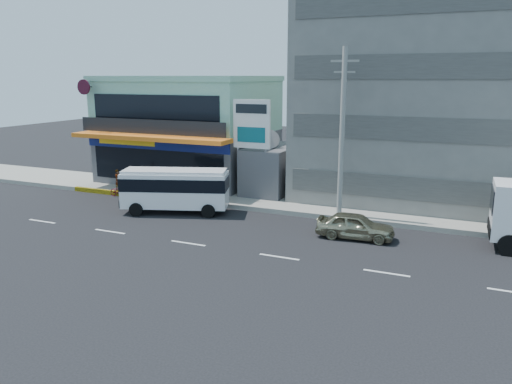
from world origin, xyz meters
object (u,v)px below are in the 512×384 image
Objects in this scene: billboard at (252,130)px; minibus at (175,187)px; concrete_building at (429,97)px; utility_pole_near at (342,133)px; motorcycle_rider at (119,188)px; satellite_dish at (269,147)px; shop_building at (191,132)px; sedan at (355,226)px.

billboard is 1.00× the size of minibus.
concrete_building reaches higher than utility_pole_near.
motorcycle_rider is at bearing -157.47° from concrete_building.
utility_pole_near is at bearing 2.18° from motorcycle_rider.
concrete_building is at bearing 62.24° from utility_pole_near.
utility_pole_near is 10.72m from minibus.
satellite_dish is at bearing 58.29° from minibus.
satellite_dish is 0.76× the size of motorcycle_rider.
shop_building is 18.28m from concrete_building.
utility_pole_near is 5.09× the size of motorcycle_rider.
minibus is at bearing -143.67° from concrete_building.
shop_building reaches higher than sedan.
concrete_building reaches higher than sedan.
motorcycle_rider is (-9.77, -4.20, -2.93)m from satellite_dish.
shop_building is 8.27× the size of satellite_dish.
motorcycle_rider is (-1.77, -7.15, -3.35)m from shop_building.
billboard is 6.37m from minibus.
billboard is 6.75m from utility_pole_near.
concrete_building is 2.32× the size of billboard.
sedan is at bearing -102.23° from concrete_building.
concrete_building is 12.17m from billboard.
shop_building is 1.80× the size of minibus.
sedan is 2.06× the size of motorcycle_rider.
motorcycle_rider is (-17.43, 2.57, -0.04)m from sedan.
utility_pole_near is (6.00, -3.60, 1.57)m from satellite_dish.
concrete_building is 10.67× the size of satellite_dish.
sedan is 17.62m from motorcycle_rider.
shop_building reaches higher than billboard.
minibus is (-3.80, -6.15, -1.94)m from satellite_dish.
motorcycle_rider is at bearing 78.04° from sedan.
satellite_dish is 0.37× the size of sedan.
satellite_dish is 11.03m from motorcycle_rider.
concrete_building is 11.30m from satellite_dish.
satellite_dish is at bearing 74.48° from billboard.
shop_building is 15.50m from utility_pole_near.
utility_pole_near reaches higher than sedan.
concrete_building is 3.94× the size of sedan.
motorcycle_rider is (-19.77, -8.20, -6.35)m from concrete_building.
motorcycle_rider is at bearing -177.82° from utility_pole_near.
motorcycle_rider reaches higher than sedan.
satellite_dish is at bearing 149.04° from utility_pole_near.
billboard is at bearing 14.52° from motorcycle_rider.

